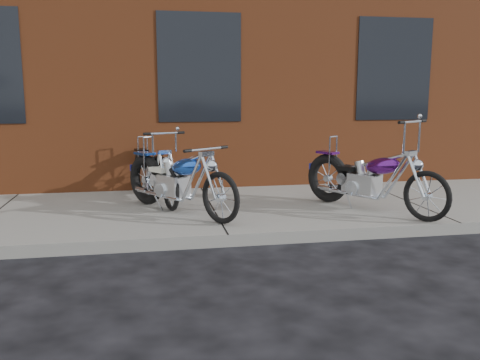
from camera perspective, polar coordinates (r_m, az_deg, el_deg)
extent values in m
plane|color=black|center=(5.99, -1.32, -7.56)|extent=(120.00, 120.00, 0.00)
cube|color=gray|center=(7.41, -3.15, -3.60)|extent=(22.00, 3.00, 0.15)
cube|color=brown|center=(13.86, -6.90, 18.88)|extent=(22.00, 10.00, 8.00)
torus|color=black|center=(7.67, 10.72, 0.08)|extent=(0.50, 0.70, 0.73)
torus|color=black|center=(6.83, 21.36, -1.91)|extent=(0.40, 0.60, 0.66)
cube|color=#AEB3B9|center=(7.30, 14.76, -0.65)|extent=(0.46, 0.50, 0.31)
ellipsoid|color=#571677|center=(7.10, 16.77, 1.40)|extent=(0.52, 0.62, 0.31)
cube|color=black|center=(7.41, 13.13, 1.18)|extent=(0.36, 0.37, 0.06)
cylinder|color=silver|center=(6.85, 20.55, 0.44)|extent=(0.19, 0.27, 0.55)
cylinder|color=silver|center=(6.84, 19.95, 6.17)|extent=(0.50, 0.32, 0.03)
cylinder|color=silver|center=(7.57, 11.30, 2.89)|extent=(0.03, 0.03, 0.49)
cylinder|color=silver|center=(7.54, 13.82, -1.30)|extent=(0.52, 0.81, 0.05)
torus|color=black|center=(7.49, -9.81, -0.10)|extent=(0.54, 0.69, 0.74)
torus|color=black|center=(6.27, -1.25, -2.21)|extent=(0.44, 0.59, 0.67)
cube|color=#AEB3B9|center=(6.98, -6.69, -0.84)|extent=(0.47, 0.50, 0.31)
ellipsoid|color=blue|center=(6.71, -5.21, 1.34)|extent=(0.54, 0.62, 0.32)
cube|color=silver|center=(7.15, -8.05, 1.06)|extent=(0.37, 0.38, 0.06)
cylinder|color=silver|center=(6.32, -2.07, 0.36)|extent=(0.20, 0.27, 0.55)
cylinder|color=silver|center=(6.36, -2.87, 3.43)|extent=(0.48, 0.35, 0.03)
cylinder|color=silver|center=(7.37, -9.53, 2.81)|extent=(0.03, 0.03, 0.49)
cylinder|color=silver|center=(7.25, -7.01, -1.51)|extent=(0.57, 0.79, 0.05)
torus|color=black|center=(8.42, -10.66, 0.77)|extent=(0.31, 0.70, 0.69)
torus|color=black|center=(7.02, -7.43, -1.21)|extent=(0.23, 0.61, 0.62)
cube|color=#AEB3B9|center=(7.84, -9.48, 0.08)|extent=(0.36, 0.44, 0.29)
ellipsoid|color=black|center=(7.55, -8.96, 1.83)|extent=(0.38, 0.57, 0.29)
cube|color=black|center=(8.05, -10.02, 1.68)|extent=(0.29, 0.32, 0.06)
cylinder|color=silver|center=(7.08, -7.77, 0.94)|extent=(0.11, 0.28, 0.51)
cylinder|color=silver|center=(7.14, -8.17, 5.17)|extent=(0.51, 0.17, 0.03)
cylinder|color=silver|center=(8.30, -10.60, 3.16)|extent=(0.03, 0.03, 0.46)
cylinder|color=silver|center=(8.09, -9.10, -0.50)|extent=(0.27, 0.84, 0.05)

